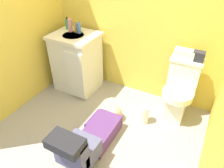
# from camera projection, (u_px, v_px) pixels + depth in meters

# --- Properties ---
(ground_plane) EXTENTS (2.74, 2.96, 0.04)m
(ground_plane) POSITION_uv_depth(u_px,v_px,m) (97.00, 133.00, 2.49)
(ground_plane) COLOR gray
(wall_back) EXTENTS (2.40, 0.08, 2.40)m
(wall_back) POSITION_uv_depth(u_px,v_px,m) (137.00, 4.00, 2.53)
(wall_back) COLOR gold
(wall_back) RESTS_ON ground_plane
(toilet) EXTENTS (0.36, 0.46, 0.75)m
(toilet) POSITION_uv_depth(u_px,v_px,m) (179.00, 91.00, 2.51)
(toilet) COLOR silver
(toilet) RESTS_ON ground_plane
(vanity_cabinet) EXTENTS (0.60, 0.53, 0.82)m
(vanity_cabinet) POSITION_uv_depth(u_px,v_px,m) (77.00, 62.00, 2.99)
(vanity_cabinet) COLOR silver
(vanity_cabinet) RESTS_ON ground_plane
(faucet) EXTENTS (0.02, 0.02, 0.10)m
(faucet) POSITION_uv_depth(u_px,v_px,m) (80.00, 27.00, 2.83)
(faucet) COLOR silver
(faucet) RESTS_ON vanity_cabinet
(person_plumber) EXTENTS (0.39, 1.06, 0.52)m
(person_plumber) POSITION_uv_depth(u_px,v_px,m) (91.00, 137.00, 2.18)
(person_plumber) COLOR #512D6B
(person_plumber) RESTS_ON ground_plane
(tissue_box) EXTENTS (0.22, 0.11, 0.10)m
(tissue_box) POSITION_uv_depth(u_px,v_px,m) (184.00, 54.00, 2.35)
(tissue_box) COLOR silver
(tissue_box) RESTS_ON toilet
(toiletry_bag) EXTENTS (0.12, 0.09, 0.11)m
(toiletry_bag) POSITION_uv_depth(u_px,v_px,m) (199.00, 56.00, 2.29)
(toiletry_bag) COLOR #26262D
(toiletry_bag) RESTS_ON toilet
(soap_dispenser) EXTENTS (0.06, 0.06, 0.17)m
(soap_dispenser) POSITION_uv_depth(u_px,v_px,m) (67.00, 24.00, 2.88)
(soap_dispenser) COLOR #3D8F5E
(soap_dispenser) RESTS_ON vanity_cabinet
(bottle_pink) EXTENTS (0.05, 0.05, 0.17)m
(bottle_pink) POSITION_uv_depth(u_px,v_px,m) (70.00, 25.00, 2.80)
(bottle_pink) COLOR pink
(bottle_pink) RESTS_ON vanity_cabinet
(bottle_amber) EXTENTS (0.06, 0.06, 0.16)m
(bottle_amber) POSITION_uv_depth(u_px,v_px,m) (76.00, 26.00, 2.78)
(bottle_amber) COLOR gold
(bottle_amber) RESTS_ON vanity_cabinet
(bottle_blue) EXTENTS (0.06, 0.06, 0.14)m
(bottle_blue) POSITION_uv_depth(u_px,v_px,m) (79.00, 28.00, 2.76)
(bottle_blue) COLOR #3F67BB
(bottle_blue) RESTS_ON vanity_cabinet
(paper_towel_roll) EXTENTS (0.11, 0.11, 0.24)m
(paper_towel_roll) POSITION_uv_depth(u_px,v_px,m) (144.00, 114.00, 2.54)
(paper_towel_roll) COLOR white
(paper_towel_roll) RESTS_ON ground_plane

